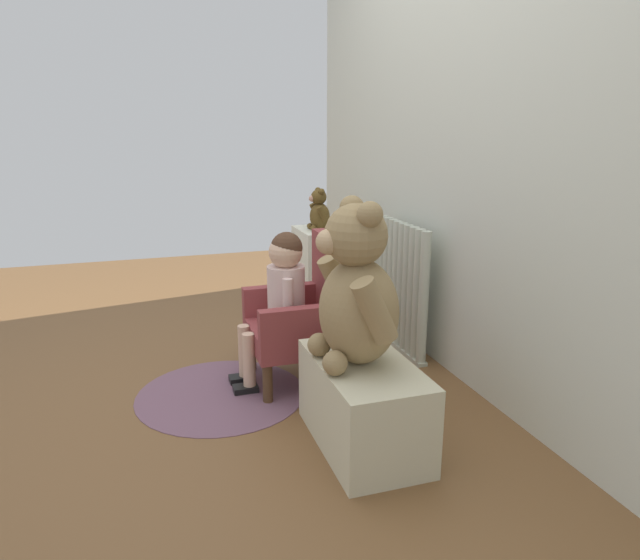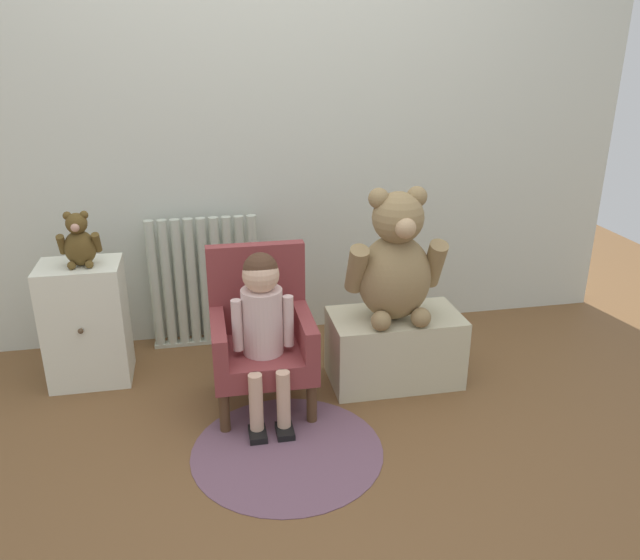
% 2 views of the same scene
% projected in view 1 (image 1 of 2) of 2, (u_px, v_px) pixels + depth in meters
% --- Properties ---
extents(ground_plane, '(6.00, 6.00, 0.00)m').
position_uv_depth(ground_plane, '(219.00, 404.00, 2.46)').
color(ground_plane, brown).
extents(back_wall, '(3.80, 0.05, 2.40)m').
position_uv_depth(back_wall, '(470.00, 116.00, 2.49)').
color(back_wall, beige).
rests_on(back_wall, ground_plane).
extents(radiator, '(0.56, 0.05, 0.68)m').
position_uv_depth(radiator, '(401.00, 287.00, 3.00)').
color(radiator, beige).
rests_on(radiator, ground_plane).
extents(small_dresser, '(0.36, 0.29, 0.57)m').
position_uv_depth(small_dresser, '(321.00, 276.00, 3.44)').
color(small_dresser, silver).
rests_on(small_dresser, ground_plane).
extents(child_armchair, '(0.42, 0.41, 0.68)m').
position_uv_depth(child_armchair, '(306.00, 315.00, 2.63)').
color(child_armchair, brown).
rests_on(child_armchair, ground_plane).
extents(child_figure, '(0.25, 0.35, 0.71)m').
position_uv_depth(child_figure, '(281.00, 287.00, 2.56)').
color(child_figure, beige).
rests_on(child_figure, ground_plane).
extents(low_bench, '(0.59, 0.33, 0.33)m').
position_uv_depth(low_bench, '(363.00, 404.00, 2.11)').
color(low_bench, beige).
rests_on(low_bench, ground_plane).
extents(large_teddy_bear, '(0.43, 0.30, 0.60)m').
position_uv_depth(large_teddy_bear, '(357.00, 293.00, 2.01)').
color(large_teddy_bear, '#90764D').
rests_on(large_teddy_bear, low_bench).
extents(small_teddy_bear, '(0.18, 0.12, 0.24)m').
position_uv_depth(small_teddy_bear, '(319.00, 212.00, 3.31)').
color(small_teddy_bear, brown).
rests_on(small_teddy_bear, small_dresser).
extents(floor_rug, '(0.75, 0.75, 0.01)m').
position_uv_depth(floor_rug, '(221.00, 394.00, 2.55)').
color(floor_rug, '#6E4C5D').
rests_on(floor_rug, ground_plane).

